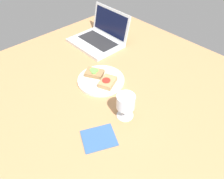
% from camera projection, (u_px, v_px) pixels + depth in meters
% --- Properties ---
extents(wooden_table, '(1.40, 1.40, 0.03)m').
position_uv_depth(wooden_table, '(108.00, 86.00, 1.16)').
color(wooden_table, '#B27F51').
rests_on(wooden_table, ground).
extents(plate, '(0.25, 0.25, 0.01)m').
position_uv_depth(plate, '(101.00, 80.00, 1.16)').
color(plate, silver).
rests_on(plate, wooden_table).
extents(sandwich_with_cucumber, '(0.12, 0.11, 0.03)m').
position_uv_depth(sandwich_with_cucumber, '(94.00, 73.00, 1.18)').
color(sandwich_with_cucumber, '#937047').
rests_on(sandwich_with_cucumber, plate).
extents(sandwich_with_tomato, '(0.10, 0.12, 0.03)m').
position_uv_depth(sandwich_with_tomato, '(108.00, 82.00, 1.12)').
color(sandwich_with_tomato, '#A88456').
rests_on(sandwich_with_tomato, plate).
extents(wine_glass, '(0.08, 0.08, 0.12)m').
position_uv_depth(wine_glass, '(126.00, 103.00, 0.93)').
color(wine_glass, white).
rests_on(wine_glass, wooden_table).
extents(laptop, '(0.33, 0.28, 0.20)m').
position_uv_depth(laptop, '(99.00, 38.00, 1.44)').
color(laptop, silver).
rests_on(laptop, wooden_table).
extents(napkin, '(0.16, 0.17, 0.00)m').
position_uv_depth(napkin, '(99.00, 138.00, 0.90)').
color(napkin, '#33598C').
rests_on(napkin, wooden_table).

